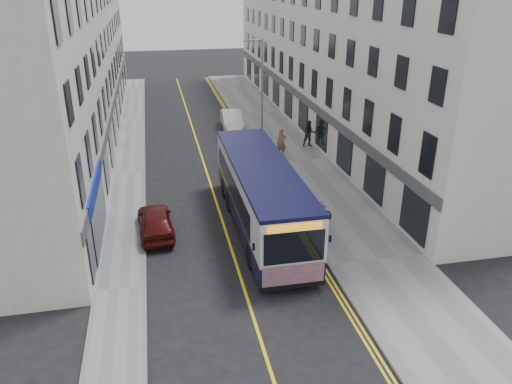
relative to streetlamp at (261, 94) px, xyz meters
name	(u,v)px	position (x,y,z in m)	size (l,w,h in m)	color
ground	(236,262)	(-4.17, -14.00, -4.38)	(140.00, 140.00, 0.00)	black
pavement_east	(296,161)	(2.08, -2.00, -4.32)	(4.50, 64.00, 0.12)	gray
pavement_west	(128,173)	(-9.17, -2.00, -4.32)	(2.00, 64.00, 0.12)	gray
kerb_east	(264,163)	(-0.17, -2.00, -4.32)	(0.18, 64.00, 0.13)	slate
kerb_west	(144,172)	(-8.17, -2.00, -4.32)	(0.18, 64.00, 0.13)	slate
road_centre_line	(206,169)	(-4.17, -2.00, -4.38)	(0.12, 64.00, 0.01)	yellow
road_dbl_yellow_inner	(258,165)	(-0.62, -2.00, -4.38)	(0.10, 64.00, 0.01)	yellow
road_dbl_yellow_outer	(261,165)	(-0.42, -2.00, -4.38)	(0.10, 64.00, 0.01)	yellow
terrace_east	(331,46)	(7.33, 7.00, 2.12)	(6.00, 46.00, 13.00)	silver
terrace_west	(67,53)	(-13.17, 7.00, 2.12)	(6.00, 46.00, 13.00)	silver
streetlamp	(261,94)	(0.00, 0.00, 0.00)	(1.32, 0.18, 8.00)	gray
city_bus	(261,194)	(-2.35, -11.00, -2.50)	(2.76, 11.86, 3.45)	black
bicycle	(312,214)	(0.23, -11.32, -3.72)	(0.72, 2.05, 1.08)	black
pedestrian_near	(282,143)	(1.28, -0.93, -3.29)	(0.71, 0.47, 1.94)	brown
pedestrian_far	(309,134)	(3.83, 0.82, -3.29)	(0.94, 0.73, 1.94)	black
car_white	(232,120)	(-0.97, 6.84, -3.64)	(1.58, 4.53, 1.49)	silver
car_maroon	(155,221)	(-7.57, -10.54, -3.69)	(1.65, 4.09, 1.39)	#450C0B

